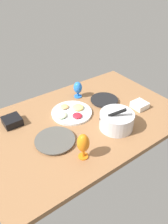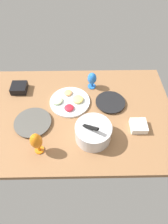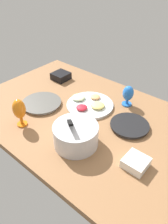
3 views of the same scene
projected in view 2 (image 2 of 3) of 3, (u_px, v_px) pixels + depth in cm
name	position (u px, v px, depth cm)	size (l,w,h in cm)	color
ground_plane	(74.00, 114.00, 156.34)	(160.00, 104.00, 4.00)	#8C603D
dinner_plate_left	(110.00, 102.00, 159.88)	(24.45, 24.45, 2.35)	#4C4C51
dinner_plate_right	(33.00, 123.00, 147.12)	(28.20, 28.20, 2.20)	silver
mixing_bowl	(93.00, 132.00, 134.88)	(25.40, 25.40, 19.18)	silver
fruit_platter	(69.00, 101.00, 160.33)	(33.18, 33.18, 4.63)	silver
hurricane_glass_orange	(36.00, 142.00, 124.78)	(8.02, 8.02, 18.89)	orange
hurricane_glass_blue	(92.00, 79.00, 166.54)	(7.77, 7.77, 15.07)	blue
square_bowl_black	(19.00, 88.00, 168.04)	(13.19, 13.19, 5.83)	black
square_bowl_white	(139.00, 126.00, 143.26)	(11.80, 11.80, 5.06)	white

